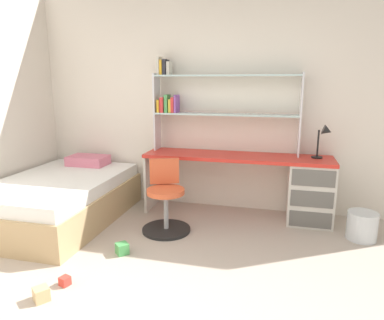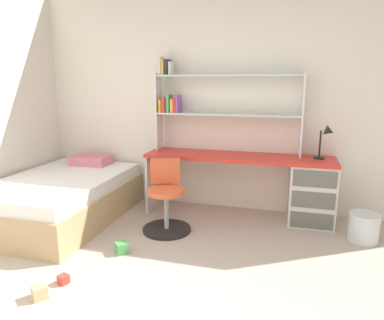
# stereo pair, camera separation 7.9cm
# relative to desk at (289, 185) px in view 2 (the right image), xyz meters

# --- Properties ---
(room_shell) EXTENTS (5.83, 6.13, 2.77)m
(room_shell) POSITION_rel_desk_xyz_m (-2.03, -1.03, 0.96)
(room_shell) COLOR silver
(room_shell) RESTS_ON ground_plane
(desk) EXTENTS (2.17, 0.50, 0.74)m
(desk) POSITION_rel_desk_xyz_m (0.00, 0.00, 0.00)
(desk) COLOR red
(desk) RESTS_ON ground_plane
(bookshelf_hutch) EXTENTS (1.73, 0.22, 1.13)m
(bookshelf_hutch) POSITION_rel_desk_xyz_m (-0.98, 0.13, 0.96)
(bookshelf_hutch) COLOR silver
(bookshelf_hutch) RESTS_ON desk
(desk_lamp) EXTENTS (0.20, 0.17, 0.38)m
(desk_lamp) POSITION_rel_desk_xyz_m (0.36, 0.03, 0.57)
(desk_lamp) COLOR black
(desk_lamp) RESTS_ON desk
(swivel_chair) EXTENTS (0.52, 0.52, 0.76)m
(swivel_chair) POSITION_rel_desk_xyz_m (-1.26, -0.62, -0.13)
(swivel_chair) COLOR black
(swivel_chair) RESTS_ON ground_plane
(bed_platform) EXTENTS (1.25, 1.84, 0.63)m
(bed_platform) POSITION_rel_desk_xyz_m (-2.54, -0.65, -0.17)
(bed_platform) COLOR tan
(bed_platform) RESTS_ON ground_plane
(waste_bin) EXTENTS (0.30, 0.30, 0.29)m
(waste_bin) POSITION_rel_desk_xyz_m (0.74, -0.35, -0.28)
(waste_bin) COLOR silver
(waste_bin) RESTS_ON ground_plane
(toy_block_green_0) EXTENTS (0.15, 0.15, 0.10)m
(toy_block_green_0) POSITION_rel_desk_xyz_m (-1.49, -1.24, -0.37)
(toy_block_green_0) COLOR #479E51
(toy_block_green_0) RESTS_ON ground_plane
(toy_block_natural_1) EXTENTS (0.14, 0.14, 0.10)m
(toy_block_natural_1) POSITION_rel_desk_xyz_m (-1.75, -2.05, -0.37)
(toy_block_natural_1) COLOR tan
(toy_block_natural_1) RESTS_ON ground_plane
(toy_block_red_2) EXTENTS (0.09, 0.09, 0.07)m
(toy_block_red_2) POSITION_rel_desk_xyz_m (-1.70, -1.83, -0.39)
(toy_block_red_2) COLOR red
(toy_block_red_2) RESTS_ON ground_plane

